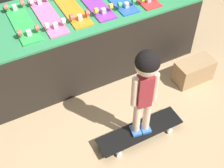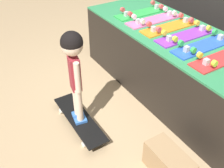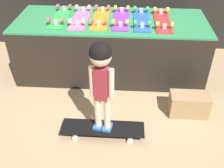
# 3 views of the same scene
# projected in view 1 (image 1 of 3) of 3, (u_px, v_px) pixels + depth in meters

# --- Properties ---
(ground_plane) EXTENTS (16.00, 16.00, 0.00)m
(ground_plane) POSITION_uv_depth(u_px,v_px,m) (108.00, 91.00, 3.19)
(ground_plane) COLOR tan
(display_rack) EXTENTS (2.23, 0.85, 0.70)m
(display_rack) POSITION_uv_depth(u_px,v_px,m) (85.00, 36.00, 3.24)
(display_rack) COLOR black
(display_rack) RESTS_ON ground_plane
(skateboard_green_on_rack) EXTENTS (0.18, 0.66, 0.09)m
(skateboard_green_on_rack) POSITION_uv_depth(u_px,v_px,m) (22.00, 21.00, 2.79)
(skateboard_green_on_rack) COLOR green
(skateboard_green_on_rack) RESTS_ON display_rack
(skateboard_pink_on_rack) EXTENTS (0.18, 0.66, 0.09)m
(skateboard_pink_on_rack) POSITION_uv_depth(u_px,v_px,m) (47.00, 15.00, 2.86)
(skateboard_pink_on_rack) COLOR pink
(skateboard_pink_on_rack) RESTS_ON display_rack
(skateboard_orange_on_rack) EXTENTS (0.18, 0.66, 0.09)m
(skateboard_orange_on_rack) POSITION_uv_depth(u_px,v_px,m) (71.00, 8.00, 2.95)
(skateboard_orange_on_rack) COLOR orange
(skateboard_orange_on_rack) RESTS_ON display_rack
(skateboard_purple_on_rack) EXTENTS (0.18, 0.66, 0.09)m
(skateboard_purple_on_rack) POSITION_uv_depth(u_px,v_px,m) (93.00, 2.00, 3.02)
(skateboard_purple_on_rack) COLOR purple
(skateboard_purple_on_rack) RESTS_ON display_rack
(skateboard_on_floor) EXTENTS (0.79, 0.20, 0.09)m
(skateboard_on_floor) POSITION_uv_depth(u_px,v_px,m) (140.00, 131.00, 2.75)
(skateboard_on_floor) COLOR black
(skateboard_on_floor) RESTS_ON ground_plane
(child) EXTENTS (0.21, 0.18, 0.90)m
(child) POSITION_uv_depth(u_px,v_px,m) (146.00, 80.00, 2.28)
(child) COLOR #3870C6
(child) RESTS_ON skateboard_on_floor
(storage_box) EXTENTS (0.40, 0.20, 0.24)m
(storage_box) POSITION_uv_depth(u_px,v_px,m) (194.00, 71.00, 3.21)
(storage_box) COLOR #A37F56
(storage_box) RESTS_ON ground_plane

